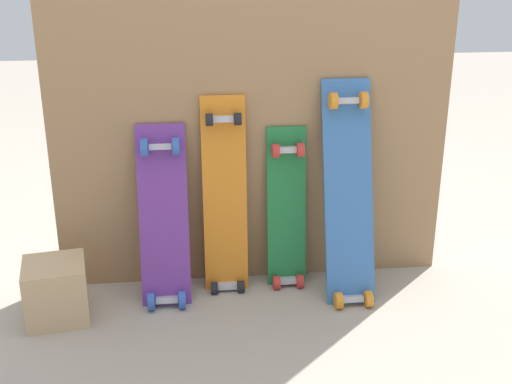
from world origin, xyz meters
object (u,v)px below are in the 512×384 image
skateboard_orange (225,204)px  skateboard_green (287,216)px  skateboard_purple (164,223)px  skateboard_blue (349,200)px  wooden_crate (56,291)px

skateboard_orange → skateboard_green: size_ratio=1.19×
skateboard_purple → skateboard_blue: 0.75m
skateboard_purple → wooden_crate: 0.49m
skateboard_orange → wooden_crate: bearing=-163.9°
skateboard_blue → wooden_crate: skateboard_blue is taller
skateboard_purple → skateboard_green: bearing=7.3°
skateboard_blue → wooden_crate: (-1.16, -0.10, -0.29)m
skateboard_purple → skateboard_blue: skateboard_blue is taller
skateboard_purple → skateboard_orange: bearing=13.9°
skateboard_purple → skateboard_orange: skateboard_orange is taller
skateboard_purple → wooden_crate: bearing=-162.6°
skateboard_orange → wooden_crate: size_ratio=3.80×
skateboard_orange → skateboard_blue: (0.49, -0.10, 0.03)m
skateboard_green → skateboard_orange: bearing=-179.4°
skateboard_green → wooden_crate: 0.97m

